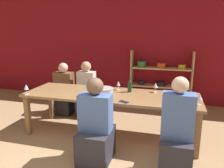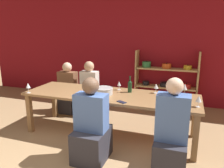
{
  "view_description": "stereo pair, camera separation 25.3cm",
  "coord_description": "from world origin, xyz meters",
  "px_view_note": "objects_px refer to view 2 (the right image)",
  "views": [
    {
      "loc": [
        1.14,
        -1.72,
        1.79
      ],
      "look_at": [
        0.17,
        1.82,
        0.89
      ],
      "focal_mm": 35.0,
      "sensor_mm": 36.0,
      "label": 1
    },
    {
      "loc": [
        1.38,
        -1.64,
        1.79
      ],
      "look_at": [
        0.17,
        1.82,
        0.89
      ],
      "focal_mm": 35.0,
      "sensor_mm": 36.0,
      "label": 2
    }
  ],
  "objects_px": {
    "dining_table": "(110,98)",
    "cell_phone": "(122,102)",
    "wine_glass_empty_c": "(156,86)",
    "wine_glass_red_c": "(185,87)",
    "shelf_unit": "(165,84)",
    "wine_glass_empty_b": "(28,86)",
    "wine_glass_empty_a": "(177,93)",
    "person_far_a": "(68,94)",
    "wine_glass_white_a": "(199,99)",
    "mixing_bowl": "(103,91)",
    "person_far_b": "(90,95)",
    "wine_glass_red_a": "(119,84)",
    "person_near_a": "(92,131)",
    "wine_glass_red_b": "(96,93)",
    "wine_bottle_green": "(130,86)",
    "person_near_b": "(171,140)"
  },
  "relations": [
    {
      "from": "wine_bottle_green",
      "to": "wine_glass_empty_b",
      "type": "bearing_deg",
      "value": -159.38
    },
    {
      "from": "wine_glass_red_a",
      "to": "wine_glass_white_a",
      "type": "height_order",
      "value": "wine_glass_white_a"
    },
    {
      "from": "dining_table",
      "to": "wine_glass_red_c",
      "type": "relative_size",
      "value": 15.67
    },
    {
      "from": "wine_glass_empty_a",
      "to": "person_far_b",
      "type": "relative_size",
      "value": 0.14
    },
    {
      "from": "wine_bottle_green",
      "to": "wine_glass_red_c",
      "type": "relative_size",
      "value": 1.54
    },
    {
      "from": "mixing_bowl",
      "to": "wine_glass_empty_a",
      "type": "xyz_separation_m",
      "value": [
        1.2,
        0.07,
        0.05
      ]
    },
    {
      "from": "wine_glass_red_c",
      "to": "wine_glass_white_a",
      "type": "bearing_deg",
      "value": -70.6
    },
    {
      "from": "wine_glass_empty_c",
      "to": "person_far_b",
      "type": "relative_size",
      "value": 0.14
    },
    {
      "from": "dining_table",
      "to": "shelf_unit",
      "type": "bearing_deg",
      "value": 68.97
    },
    {
      "from": "cell_phone",
      "to": "person_near_a",
      "type": "bearing_deg",
      "value": -124.1
    },
    {
      "from": "wine_glass_empty_a",
      "to": "wine_glass_red_a",
      "type": "xyz_separation_m",
      "value": [
        -1.03,
        0.28,
        0.0
      ]
    },
    {
      "from": "shelf_unit",
      "to": "wine_glass_white_a",
      "type": "relative_size",
      "value": 8.96
    },
    {
      "from": "shelf_unit",
      "to": "cell_phone",
      "type": "xyz_separation_m",
      "value": [
        -0.42,
        -2.28,
        0.22
      ]
    },
    {
      "from": "mixing_bowl",
      "to": "person_far_a",
      "type": "distance_m",
      "value": 1.5
    },
    {
      "from": "dining_table",
      "to": "cell_phone",
      "type": "distance_m",
      "value": 0.49
    },
    {
      "from": "wine_glass_white_a",
      "to": "person_near_a",
      "type": "xyz_separation_m",
      "value": [
        -1.38,
        -0.6,
        -0.43
      ]
    },
    {
      "from": "wine_glass_white_a",
      "to": "person_near_a",
      "type": "distance_m",
      "value": 1.56
    },
    {
      "from": "cell_phone",
      "to": "person_near_b",
      "type": "relative_size",
      "value": 0.13
    },
    {
      "from": "wine_glass_empty_a",
      "to": "person_far_a",
      "type": "relative_size",
      "value": 0.14
    },
    {
      "from": "wine_glass_empty_b",
      "to": "wine_glass_red_c",
      "type": "distance_m",
      "value": 2.66
    },
    {
      "from": "wine_glass_empty_b",
      "to": "person_near_b",
      "type": "distance_m",
      "value": 2.51
    },
    {
      "from": "dining_table",
      "to": "cell_phone",
      "type": "height_order",
      "value": "cell_phone"
    },
    {
      "from": "wine_glass_red_b",
      "to": "person_far_a",
      "type": "bearing_deg",
      "value": 135.52
    },
    {
      "from": "wine_glass_red_a",
      "to": "cell_phone",
      "type": "distance_m",
      "value": 0.71
    },
    {
      "from": "wine_glass_empty_a",
      "to": "person_near_b",
      "type": "height_order",
      "value": "person_near_b"
    },
    {
      "from": "dining_table",
      "to": "person_far_b",
      "type": "bearing_deg",
      "value": 133.72
    },
    {
      "from": "shelf_unit",
      "to": "wine_glass_empty_b",
      "type": "bearing_deg",
      "value": -132.03
    },
    {
      "from": "person_near_b",
      "to": "wine_glass_red_a",
      "type": "bearing_deg",
      "value": 133.24
    },
    {
      "from": "shelf_unit",
      "to": "wine_glass_red_c",
      "type": "distance_m",
      "value": 1.65
    },
    {
      "from": "person_far_a",
      "to": "person_far_b",
      "type": "height_order",
      "value": "person_far_b"
    },
    {
      "from": "wine_glass_empty_b",
      "to": "wine_glass_white_a",
      "type": "xyz_separation_m",
      "value": [
        2.75,
        0.2,
        -0.01
      ]
    },
    {
      "from": "shelf_unit",
      "to": "mixing_bowl",
      "type": "relative_size",
      "value": 4.52
    },
    {
      "from": "mixing_bowl",
      "to": "wine_glass_empty_a",
      "type": "height_order",
      "value": "wine_glass_empty_a"
    },
    {
      "from": "wine_glass_empty_b",
      "to": "wine_glass_red_c",
      "type": "xyz_separation_m",
      "value": [
        2.55,
        0.77,
        0.01
      ]
    },
    {
      "from": "person_far_a",
      "to": "person_far_b",
      "type": "bearing_deg",
      "value": -179.17
    },
    {
      "from": "mixing_bowl",
      "to": "person_near_b",
      "type": "height_order",
      "value": "person_near_b"
    },
    {
      "from": "shelf_unit",
      "to": "wine_glass_red_a",
      "type": "xyz_separation_m",
      "value": [
        -0.67,
        -1.62,
        0.33
      ]
    },
    {
      "from": "wine_glass_empty_c",
      "to": "person_far_a",
      "type": "xyz_separation_m",
      "value": [
        -2.01,
        0.48,
        -0.46
      ]
    },
    {
      "from": "mixing_bowl",
      "to": "wine_glass_empty_c",
      "type": "bearing_deg",
      "value": 23.12
    },
    {
      "from": "wine_glass_red_a",
      "to": "person_far_a",
      "type": "bearing_deg",
      "value": 160.13
    },
    {
      "from": "wine_glass_empty_b",
      "to": "cell_phone",
      "type": "distance_m",
      "value": 1.67
    },
    {
      "from": "wine_glass_red_c",
      "to": "person_far_b",
      "type": "xyz_separation_m",
      "value": [
        -1.95,
        0.42,
        -0.44
      ]
    },
    {
      "from": "wine_glass_red_a",
      "to": "person_far_a",
      "type": "distance_m",
      "value": 1.51
    },
    {
      "from": "wine_glass_red_b",
      "to": "person_far_b",
      "type": "height_order",
      "value": "person_far_b"
    },
    {
      "from": "wine_glass_empty_a",
      "to": "wine_glass_red_c",
      "type": "distance_m",
      "value": 0.36
    },
    {
      "from": "wine_glass_empty_c",
      "to": "wine_glass_red_c",
      "type": "height_order",
      "value": "wine_glass_red_c"
    },
    {
      "from": "cell_phone",
      "to": "mixing_bowl",
      "type": "bearing_deg",
      "value": 142.59
    },
    {
      "from": "wine_glass_red_b",
      "to": "wine_bottle_green",
      "type": "bearing_deg",
      "value": 57.77
    },
    {
      "from": "wine_glass_white_a",
      "to": "mixing_bowl",
      "type": "bearing_deg",
      "value": 173.94
    },
    {
      "from": "wine_bottle_green",
      "to": "cell_phone",
      "type": "distance_m",
      "value": 0.59
    }
  ]
}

